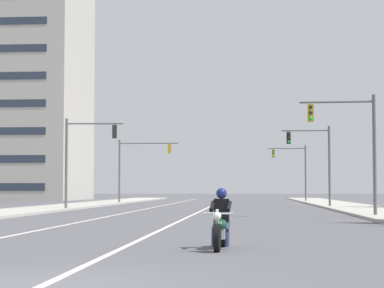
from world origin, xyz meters
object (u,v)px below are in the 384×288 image
traffic_signal_mid_left (137,161)px  traffic_signal_near_left (82,150)px  traffic_signal_mid_right (316,155)px  motorcycle_with_rider (221,225)px  traffic_signal_near_right (353,137)px  traffic_signal_far_right (295,165)px

traffic_signal_mid_left → traffic_signal_near_left: bearing=-91.1°
traffic_signal_mid_right → motorcycle_with_rider: bearing=-98.5°
motorcycle_with_rider → traffic_signal_near_right: 21.17m
motorcycle_with_rider → traffic_signal_far_right: (5.76, 63.54, 3.47)m
traffic_signal_near_left → traffic_signal_far_right: 36.00m
traffic_signal_mid_left → traffic_signal_far_right: (15.87, 10.29, -0.10)m
traffic_signal_near_right → traffic_signal_mid_left: 36.93m
motorcycle_with_rider → traffic_signal_far_right: size_ratio=0.35×
traffic_signal_mid_right → traffic_signal_far_right: 24.92m
traffic_signal_near_right → traffic_signal_mid_left: same height
traffic_signal_mid_right → traffic_signal_mid_left: size_ratio=1.00×
traffic_signal_far_right → traffic_signal_mid_right: bearing=-89.9°
traffic_signal_mid_left → traffic_signal_far_right: 18.92m
traffic_signal_near_right → traffic_signal_far_right: (-0.22, 43.52, 0.03)m
motorcycle_with_rider → traffic_signal_mid_left: traffic_signal_mid_left is taller
traffic_signal_near_left → traffic_signal_mid_right: bearing=23.8°
traffic_signal_mid_left → traffic_signal_near_right: bearing=-64.2°
motorcycle_with_rider → traffic_signal_mid_right: traffic_signal_mid_right is taller
traffic_signal_near_right → motorcycle_with_rider: bearing=-106.6°
motorcycle_with_rider → traffic_signal_near_right: size_ratio=0.35×
traffic_signal_near_right → traffic_signal_near_left: bearing=145.3°
traffic_signal_near_right → traffic_signal_mid_right: size_ratio=1.00×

